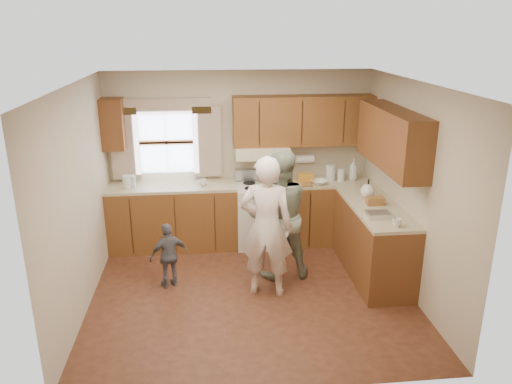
{
  "coord_description": "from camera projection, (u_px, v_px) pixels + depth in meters",
  "views": [
    {
      "loc": [
        -0.49,
        -5.35,
        3.09
      ],
      "look_at": [
        0.1,
        0.4,
        1.15
      ],
      "focal_mm": 35.0,
      "sensor_mm": 36.0,
      "label": 1
    }
  ],
  "objects": [
    {
      "name": "stove",
      "position": [
        262.0,
        213.0,
        7.31
      ],
      "size": [
        0.76,
        0.67,
        1.07
      ],
      "color": "silver",
      "rests_on": "ground"
    },
    {
      "name": "woman_right",
      "position": [
        279.0,
        215.0,
        6.23
      ],
      "size": [
        0.88,
        0.72,
        1.67
      ],
      "primitive_type": "imported",
      "rotation": [
        0.0,
        0.0,
        3.25
      ],
      "color": "#2B4637",
      "rests_on": "ground"
    },
    {
      "name": "child",
      "position": [
        169.0,
        255.0,
        6.1
      ],
      "size": [
        0.53,
        0.37,
        0.83
      ],
      "primitive_type": "imported",
      "rotation": [
        0.0,
        0.0,
        3.54
      ],
      "color": "slate",
      "rests_on": "ground"
    },
    {
      "name": "kitchen_fixtures",
      "position": [
        288.0,
        197.0,
        6.88
      ],
      "size": [
        3.8,
        2.25,
        2.15
      ],
      "color": "#4E2710",
      "rests_on": "ground"
    },
    {
      "name": "woman_left",
      "position": [
        266.0,
        227.0,
        5.8
      ],
      "size": [
        0.71,
        0.55,
        1.71
      ],
      "primitive_type": "imported",
      "rotation": [
        0.0,
        0.0,
        2.89
      ],
      "color": "silver",
      "rests_on": "ground"
    },
    {
      "name": "room",
      "position": [
        251.0,
        195.0,
        5.67
      ],
      "size": [
        3.8,
        3.8,
        3.8
      ],
      "color": "#432315",
      "rests_on": "ground"
    }
  ]
}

